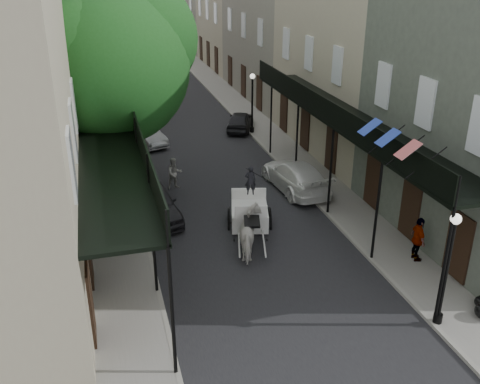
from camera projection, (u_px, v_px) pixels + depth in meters
ground at (289, 309)px, 17.25m from camera, size 140.00×140.00×0.00m
road at (183, 130)px, 34.87m from camera, size 8.00×90.00×0.01m
sidewalk_left at (105, 135)px, 33.63m from camera, size 2.20×90.00×0.12m
sidewalk_right at (256, 123)px, 36.06m from camera, size 2.20×90.00×0.12m
building_row_left at (42, 32)px, 39.46m from camera, size 5.00×80.00×10.50m
building_row_right at (263, 24)px, 43.63m from camera, size 5.00×80.00×10.50m
gallery_left at (114, 136)px, 20.59m from camera, size 2.20×18.05×4.88m
gallery_right at (341, 118)px, 22.92m from camera, size 2.20×18.05×4.88m
tree_near at (118, 57)px, 22.56m from camera, size 7.31×6.80×9.63m
tree_far at (105, 32)px, 35.15m from camera, size 6.45×6.00×8.61m
lamppost_right_near at (447, 268)px, 15.65m from camera, size 0.32×0.32×3.71m
lamppost_left at (138, 192)px, 20.71m from camera, size 0.32×0.32×3.71m
lamppost_right_far at (252, 102)px, 33.27m from camera, size 0.32×0.32×3.71m
horse at (252, 233)px, 20.07m from camera, size 1.42×2.24×1.75m
carriage at (249, 197)px, 22.46m from camera, size 2.18×2.86×2.93m
pedestrian_walking at (175, 173)px, 25.82m from camera, size 0.86×0.73×1.57m
pedestrian_sidewalk_left at (119, 159)px, 27.16m from camera, size 1.25×1.16×1.69m
pedestrian_sidewalk_right at (418, 239)px, 19.45m from camera, size 0.57×1.05×1.71m
car_left_near at (154, 203)px, 22.93m from camera, size 2.31×4.44×1.44m
car_left_mid at (146, 135)px, 31.99m from camera, size 2.36×3.85×1.20m
car_left_far at (122, 108)px, 37.24m from camera, size 4.23×5.55×1.40m
car_right_near at (295, 176)px, 25.77m from camera, size 2.35×4.99×1.41m
car_right_far at (240, 121)px, 34.62m from camera, size 2.75×3.87×1.22m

